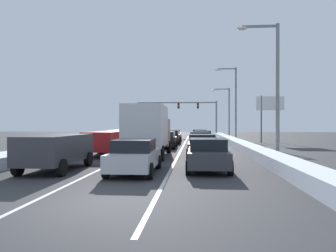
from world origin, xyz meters
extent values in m
plane|color=#333335|center=(0.00, 19.43, 0.00)|extent=(126.28, 126.28, 0.00)
cube|color=silver|center=(1.70, 24.28, 0.00)|extent=(0.14, 53.43, 0.01)
cube|color=silver|center=(-1.70, 24.28, 0.00)|extent=(0.14, 53.43, 0.01)
cube|color=silver|center=(7.00, 24.28, 0.31)|extent=(1.26, 53.43, 0.62)
cube|color=silver|center=(-7.00, 24.28, 0.32)|extent=(2.12, 53.43, 0.63)
cube|color=#38383D|center=(3.46, 6.98, 0.63)|extent=(1.82, 4.50, 0.70)
cube|color=black|center=(3.46, 6.83, 1.23)|extent=(1.64, 2.20, 0.55)
cube|color=red|center=(2.77, 4.78, 0.75)|extent=(0.24, 0.08, 0.14)
cube|color=red|center=(4.15, 4.78, 0.75)|extent=(0.24, 0.08, 0.14)
cylinder|color=black|center=(2.57, 8.53, 0.33)|extent=(0.22, 0.66, 0.66)
cylinder|color=black|center=(4.35, 8.53, 0.33)|extent=(0.22, 0.66, 0.66)
cylinder|color=black|center=(2.57, 5.43, 0.33)|extent=(0.22, 0.66, 0.66)
cylinder|color=black|center=(4.35, 5.43, 0.33)|extent=(0.22, 0.66, 0.66)
cube|color=maroon|center=(3.33, 13.13, 0.63)|extent=(1.82, 4.50, 0.70)
cube|color=black|center=(3.33, 12.98, 1.23)|extent=(1.64, 2.20, 0.55)
cube|color=red|center=(2.63, 10.93, 0.75)|extent=(0.24, 0.08, 0.14)
cube|color=red|center=(4.02, 10.93, 0.75)|extent=(0.24, 0.08, 0.14)
cylinder|color=black|center=(2.44, 14.68, 0.33)|extent=(0.22, 0.66, 0.66)
cylinder|color=black|center=(4.22, 14.68, 0.33)|extent=(0.22, 0.66, 0.66)
cylinder|color=black|center=(2.44, 11.58, 0.33)|extent=(0.22, 0.66, 0.66)
cylinder|color=black|center=(4.22, 11.58, 0.33)|extent=(0.22, 0.66, 0.66)
cube|color=slate|center=(3.28, 19.46, 0.63)|extent=(1.82, 4.50, 0.70)
cube|color=black|center=(3.28, 19.31, 1.23)|extent=(1.64, 2.20, 0.55)
cube|color=red|center=(2.59, 17.26, 0.75)|extent=(0.24, 0.08, 0.14)
cube|color=red|center=(3.97, 17.26, 0.75)|extent=(0.24, 0.08, 0.14)
cylinder|color=black|center=(2.39, 21.01, 0.33)|extent=(0.22, 0.66, 0.66)
cylinder|color=black|center=(4.17, 21.01, 0.33)|extent=(0.22, 0.66, 0.66)
cylinder|color=black|center=(2.39, 17.91, 0.33)|extent=(0.22, 0.66, 0.66)
cylinder|color=black|center=(4.17, 17.91, 0.33)|extent=(0.22, 0.66, 0.66)
cube|color=#1E5633|center=(3.64, 25.25, 0.63)|extent=(1.82, 4.50, 0.70)
cube|color=black|center=(3.64, 25.10, 1.23)|extent=(1.64, 2.20, 0.55)
cube|color=red|center=(2.95, 23.05, 0.75)|extent=(0.24, 0.08, 0.14)
cube|color=red|center=(4.34, 23.05, 0.75)|extent=(0.24, 0.08, 0.14)
cylinder|color=black|center=(2.75, 26.80, 0.33)|extent=(0.22, 0.66, 0.66)
cylinder|color=black|center=(4.53, 26.80, 0.33)|extent=(0.22, 0.66, 0.66)
cylinder|color=black|center=(2.75, 23.70, 0.33)|extent=(0.22, 0.66, 0.66)
cylinder|color=black|center=(4.53, 23.70, 0.33)|extent=(0.22, 0.66, 0.66)
cube|color=navy|center=(3.45, 31.53, 0.63)|extent=(1.82, 4.50, 0.70)
cube|color=black|center=(3.45, 31.38, 1.23)|extent=(1.64, 2.20, 0.55)
cube|color=red|center=(2.76, 29.33, 0.75)|extent=(0.24, 0.08, 0.14)
cube|color=red|center=(4.15, 29.33, 0.75)|extent=(0.24, 0.08, 0.14)
cylinder|color=black|center=(2.56, 33.08, 0.33)|extent=(0.22, 0.66, 0.66)
cylinder|color=black|center=(4.34, 33.08, 0.33)|extent=(0.22, 0.66, 0.66)
cylinder|color=black|center=(2.56, 29.98, 0.33)|extent=(0.22, 0.66, 0.66)
cylinder|color=black|center=(4.34, 29.98, 0.33)|extent=(0.22, 0.66, 0.66)
cube|color=#B7BABF|center=(0.19, 5.82, 0.63)|extent=(1.82, 4.50, 0.70)
cube|color=black|center=(0.19, 5.67, 1.23)|extent=(1.64, 2.20, 0.55)
cube|color=red|center=(-0.50, 3.62, 0.75)|extent=(0.24, 0.08, 0.14)
cube|color=red|center=(0.88, 3.62, 0.75)|extent=(0.24, 0.08, 0.14)
cylinder|color=black|center=(-0.70, 7.37, 0.33)|extent=(0.22, 0.66, 0.66)
cylinder|color=black|center=(1.08, 7.37, 0.33)|extent=(0.22, 0.66, 0.66)
cylinder|color=black|center=(-0.70, 4.27, 0.33)|extent=(0.22, 0.66, 0.66)
cylinder|color=black|center=(1.08, 4.27, 0.33)|extent=(0.22, 0.66, 0.66)
cube|color=#937F60|center=(-0.23, 15.63, 1.56)|extent=(2.35, 2.20, 2.00)
cube|color=silver|center=(-0.23, 12.03, 2.06)|extent=(2.35, 5.00, 2.60)
cylinder|color=black|center=(-1.36, 15.93, 0.46)|extent=(0.28, 0.92, 0.92)
cylinder|color=black|center=(0.89, 15.93, 0.46)|extent=(0.28, 0.92, 0.92)
cylinder|color=black|center=(-1.36, 10.53, 0.46)|extent=(0.28, 0.92, 0.92)
cylinder|color=black|center=(0.89, 10.53, 0.46)|extent=(0.28, 0.92, 0.92)
cube|color=black|center=(0.19, 20.85, 0.63)|extent=(1.82, 4.50, 0.70)
cube|color=black|center=(0.19, 20.70, 1.23)|extent=(1.64, 2.20, 0.55)
cube|color=red|center=(-0.50, 18.65, 0.75)|extent=(0.24, 0.08, 0.14)
cube|color=red|center=(0.88, 18.65, 0.75)|extent=(0.24, 0.08, 0.14)
cylinder|color=black|center=(-0.70, 22.40, 0.33)|extent=(0.22, 0.66, 0.66)
cylinder|color=black|center=(1.08, 22.40, 0.33)|extent=(0.22, 0.66, 0.66)
cylinder|color=black|center=(-0.70, 19.30, 0.33)|extent=(0.22, 0.66, 0.66)
cylinder|color=black|center=(1.08, 19.30, 0.33)|extent=(0.22, 0.66, 0.66)
cube|color=maroon|center=(0.22, 27.55, 0.63)|extent=(1.82, 4.50, 0.70)
cube|color=black|center=(0.22, 27.40, 1.23)|extent=(1.64, 2.20, 0.55)
cube|color=red|center=(-0.47, 25.35, 0.75)|extent=(0.24, 0.08, 0.14)
cube|color=red|center=(0.91, 25.35, 0.75)|extent=(0.24, 0.08, 0.14)
cylinder|color=black|center=(-0.67, 29.10, 0.33)|extent=(0.22, 0.66, 0.66)
cylinder|color=black|center=(1.11, 29.10, 0.33)|extent=(0.22, 0.66, 0.66)
cylinder|color=black|center=(-0.67, 26.00, 0.33)|extent=(0.22, 0.66, 0.66)
cylinder|color=black|center=(1.11, 26.00, 0.33)|extent=(0.22, 0.66, 0.66)
cube|color=silver|center=(0.08, 33.63, 0.63)|extent=(1.82, 4.50, 0.70)
cube|color=black|center=(0.08, 33.48, 1.23)|extent=(1.64, 2.20, 0.55)
cube|color=red|center=(-0.62, 31.43, 0.75)|extent=(0.24, 0.08, 0.14)
cube|color=red|center=(0.77, 31.43, 0.75)|extent=(0.24, 0.08, 0.14)
cylinder|color=black|center=(-0.81, 35.18, 0.33)|extent=(0.22, 0.66, 0.66)
cylinder|color=black|center=(0.97, 35.18, 0.33)|extent=(0.22, 0.66, 0.66)
cylinder|color=black|center=(-0.81, 32.08, 0.33)|extent=(0.22, 0.66, 0.66)
cylinder|color=black|center=(0.97, 32.08, 0.33)|extent=(0.22, 0.66, 0.66)
cube|color=#38383D|center=(-3.63, 6.32, 1.04)|extent=(1.95, 4.90, 1.25)
cube|color=black|center=(-3.63, 3.91, 1.32)|extent=(1.56, 0.06, 0.55)
cube|color=red|center=(-4.41, 3.92, 0.94)|extent=(0.20, 0.08, 0.28)
cube|color=red|center=(-2.85, 3.92, 0.94)|extent=(0.20, 0.08, 0.28)
cylinder|color=black|center=(-4.59, 8.02, 0.37)|extent=(0.25, 0.74, 0.74)
cylinder|color=black|center=(-2.68, 8.02, 0.37)|extent=(0.25, 0.74, 0.74)
cylinder|color=black|center=(-4.59, 4.62, 0.37)|extent=(0.25, 0.74, 0.74)
cylinder|color=black|center=(-2.68, 4.62, 0.37)|extent=(0.25, 0.74, 0.74)
cube|color=maroon|center=(-3.29, 13.55, 1.04)|extent=(1.95, 4.90, 1.25)
cube|color=black|center=(-3.29, 11.14, 1.32)|extent=(1.56, 0.06, 0.55)
cube|color=red|center=(-4.07, 11.15, 0.94)|extent=(0.20, 0.08, 0.28)
cube|color=red|center=(-2.51, 11.15, 0.94)|extent=(0.20, 0.08, 0.28)
cylinder|color=black|center=(-4.24, 15.25, 0.37)|extent=(0.25, 0.74, 0.74)
cylinder|color=black|center=(-2.33, 15.25, 0.37)|extent=(0.25, 0.74, 0.74)
cylinder|color=black|center=(-4.24, 11.85, 0.37)|extent=(0.25, 0.74, 0.74)
cylinder|color=black|center=(-2.33, 11.85, 0.37)|extent=(0.25, 0.74, 0.74)
cube|color=slate|center=(-3.45, 19.45, 1.04)|extent=(1.95, 4.90, 1.25)
cube|color=black|center=(-3.45, 17.04, 1.32)|extent=(1.56, 0.06, 0.55)
cube|color=red|center=(-4.23, 17.05, 0.94)|extent=(0.20, 0.08, 0.28)
cube|color=red|center=(-2.67, 17.05, 0.94)|extent=(0.20, 0.08, 0.28)
cylinder|color=black|center=(-4.41, 21.15, 0.37)|extent=(0.25, 0.74, 0.74)
cylinder|color=black|center=(-2.50, 21.15, 0.37)|extent=(0.25, 0.74, 0.74)
cylinder|color=black|center=(-4.41, 17.75, 0.37)|extent=(0.25, 0.74, 0.74)
cylinder|color=black|center=(-2.50, 17.75, 0.37)|extent=(0.25, 0.74, 0.74)
cube|color=#1E5633|center=(-3.53, 25.59, 0.63)|extent=(1.82, 4.50, 0.70)
cube|color=black|center=(-3.53, 25.44, 1.23)|extent=(1.64, 2.20, 0.55)
cube|color=red|center=(-4.22, 23.39, 0.75)|extent=(0.24, 0.08, 0.14)
cube|color=red|center=(-2.84, 23.39, 0.75)|extent=(0.24, 0.08, 0.14)
cylinder|color=black|center=(-4.42, 27.14, 0.33)|extent=(0.22, 0.66, 0.66)
cylinder|color=black|center=(-2.64, 27.14, 0.33)|extent=(0.22, 0.66, 0.66)
cylinder|color=black|center=(-4.42, 24.04, 0.33)|extent=(0.22, 0.66, 0.66)
cylinder|color=black|center=(-2.64, 24.04, 0.33)|extent=(0.22, 0.66, 0.66)
cube|color=navy|center=(-3.21, 31.94, 1.04)|extent=(1.95, 4.90, 1.25)
cube|color=black|center=(-3.21, 29.53, 1.32)|extent=(1.56, 0.06, 0.55)
cube|color=red|center=(-3.99, 29.54, 0.94)|extent=(0.20, 0.08, 0.28)
cube|color=red|center=(-2.43, 29.54, 0.94)|extent=(0.20, 0.08, 0.28)
cylinder|color=black|center=(-4.16, 33.64, 0.37)|extent=(0.25, 0.74, 0.74)
cylinder|color=black|center=(-2.25, 33.64, 0.37)|extent=(0.25, 0.74, 0.74)
cylinder|color=black|center=(-4.16, 30.24, 0.37)|extent=(0.25, 0.74, 0.74)
cylinder|color=black|center=(-2.25, 30.24, 0.37)|extent=(0.25, 0.74, 0.74)
cylinder|color=slate|center=(6.60, 48.57, 3.10)|extent=(0.28, 0.28, 6.20)
cube|color=slate|center=(-0.33, 48.57, 5.95)|extent=(13.86, 0.20, 0.20)
cube|color=black|center=(3.40, 48.57, 5.38)|extent=(0.34, 0.34, 0.95)
sphere|color=#4C0A0A|center=(3.40, 48.38, 5.66)|extent=(0.22, 0.22, 0.22)
sphere|color=#F2AD14|center=(3.40, 48.38, 5.38)|extent=(0.22, 0.22, 0.22)
sphere|color=#0C3819|center=(3.40, 48.38, 5.09)|extent=(0.22, 0.22, 0.22)
cube|color=black|center=(0.00, 48.57, 5.38)|extent=(0.34, 0.34, 0.95)
sphere|color=#4C0A0A|center=(0.00, 48.38, 5.66)|extent=(0.22, 0.22, 0.22)
sphere|color=#F2AD14|center=(0.00, 48.38, 5.38)|extent=(0.22, 0.22, 0.22)
sphere|color=#0C3819|center=(0.00, 48.38, 5.09)|extent=(0.22, 0.22, 0.22)
cube|color=black|center=(-3.40, 48.57, 5.38)|extent=(0.34, 0.34, 0.95)
sphere|color=#4C0A0A|center=(-3.40, 48.38, 5.66)|extent=(0.22, 0.22, 0.22)
sphere|color=#F2AD14|center=(-3.40, 48.38, 5.38)|extent=(0.22, 0.22, 0.22)
sphere|color=#0C3819|center=(-3.40, 48.38, 5.09)|extent=(0.22, 0.22, 0.22)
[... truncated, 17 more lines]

